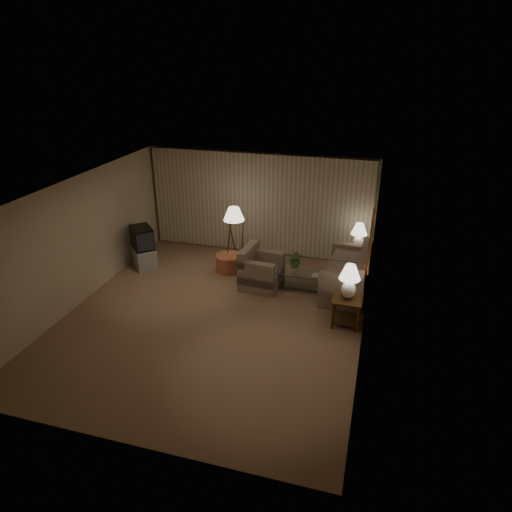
# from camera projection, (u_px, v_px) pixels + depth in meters

# --- Properties ---
(ground) EXTENTS (7.00, 7.00, 0.00)m
(ground) POSITION_uv_depth(u_px,v_px,m) (215.00, 316.00, 9.49)
(ground) COLOR #846548
(ground) RESTS_ON ground
(room_shell) EXTENTS (6.04, 7.02, 2.72)m
(room_shell) POSITION_uv_depth(u_px,v_px,m) (237.00, 213.00, 10.07)
(room_shell) COLOR beige
(room_shell) RESTS_ON ground
(sofa) EXTENTS (1.95, 1.11, 0.82)m
(sofa) POSITION_uv_depth(u_px,v_px,m) (346.00, 275.00, 10.27)
(sofa) COLOR gray
(sofa) RESTS_ON ground
(armchair) EXTENTS (1.06, 1.02, 0.76)m
(armchair) POSITION_uv_depth(u_px,v_px,m) (262.00, 272.00, 10.50)
(armchair) COLOR gray
(armchair) RESTS_ON ground
(side_table_near) EXTENTS (0.58, 0.58, 0.60)m
(side_table_near) POSITION_uv_depth(u_px,v_px,m) (347.00, 306.00, 9.05)
(side_table_near) COLOR #39230F
(side_table_near) RESTS_ON ground
(side_table_far) EXTENTS (0.49, 0.41, 0.60)m
(side_table_far) POSITION_uv_depth(u_px,v_px,m) (357.00, 257.00, 11.20)
(side_table_far) COLOR #39230F
(side_table_far) RESTS_ON ground
(table_lamp_near) EXTENTS (0.42, 0.42, 0.72)m
(table_lamp_near) POSITION_uv_depth(u_px,v_px,m) (350.00, 279.00, 8.79)
(table_lamp_near) COLOR white
(table_lamp_near) RESTS_ON side_table_near
(table_lamp_far) EXTENTS (0.39, 0.39, 0.67)m
(table_lamp_far) POSITION_uv_depth(u_px,v_px,m) (359.00, 234.00, 10.95)
(table_lamp_far) COLOR white
(table_lamp_far) RESTS_ON side_table_far
(coffee_table) EXTENTS (1.13, 0.62, 0.41)m
(coffee_table) POSITION_uv_depth(u_px,v_px,m) (302.00, 277.00, 10.48)
(coffee_table) COLOR silver
(coffee_table) RESTS_ON ground
(tv_cabinet) EXTENTS (1.25, 1.25, 0.50)m
(tv_cabinet) POSITION_uv_depth(u_px,v_px,m) (144.00, 257.00, 11.55)
(tv_cabinet) COLOR #ABABAD
(tv_cabinet) RESTS_ON ground
(crt_tv) EXTENTS (1.10, 1.10, 0.55)m
(crt_tv) POSITION_uv_depth(u_px,v_px,m) (142.00, 238.00, 11.33)
(crt_tv) COLOR black
(crt_tv) RESTS_ON tv_cabinet
(floor_lamp) EXTENTS (0.51, 0.51, 1.58)m
(floor_lamp) POSITION_uv_depth(u_px,v_px,m) (234.00, 236.00, 11.28)
(floor_lamp) COLOR #39230F
(floor_lamp) RESTS_ON ground
(ottoman) EXTENTS (0.66, 0.66, 0.43)m
(ottoman) POSITION_uv_depth(u_px,v_px,m) (229.00, 263.00, 11.31)
(ottoman) COLOR #B1643C
(ottoman) RESTS_ON ground
(vase) EXTENTS (0.19, 0.19, 0.15)m
(vase) POSITION_uv_depth(u_px,v_px,m) (296.00, 268.00, 10.43)
(vase) COLOR white
(vase) RESTS_ON coffee_table
(flowers) EXTENTS (0.42, 0.38, 0.42)m
(flowers) POSITION_uv_depth(u_px,v_px,m) (296.00, 257.00, 10.31)
(flowers) COLOR #467634
(flowers) RESTS_ON vase
(book) EXTENTS (0.16, 0.21, 0.02)m
(book) POSITION_uv_depth(u_px,v_px,m) (312.00, 275.00, 10.27)
(book) COLOR olive
(book) RESTS_ON coffee_table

